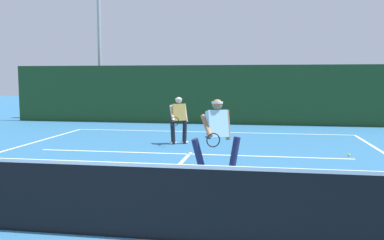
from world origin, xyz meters
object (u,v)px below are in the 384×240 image
at_px(player_near, 217,134).
at_px(tennis_ball_extra, 349,155).
at_px(player_far, 179,118).
at_px(tennis_ball, 232,158).
at_px(light_pole, 99,18).

relative_size(player_near, tennis_ball_extra, 25.45).
height_order(player_far, tennis_ball, player_far).
xyz_separation_m(tennis_ball, light_pole, (-7.63, 9.98, 5.21)).
xyz_separation_m(player_near, tennis_ball, (0.19, 1.96, -0.89)).
bearing_deg(player_near, player_far, -93.77).
xyz_separation_m(player_near, light_pole, (-7.44, 11.94, 4.32)).
relative_size(tennis_ball, tennis_ball_extra, 1.00).
bearing_deg(player_near, tennis_ball, -121.27).
relative_size(player_far, tennis_ball_extra, 23.05).
bearing_deg(player_far, player_near, 87.85).
xyz_separation_m(player_far, tennis_ball_extra, (5.00, -1.28, -0.80)).
bearing_deg(player_far, light_pole, -77.62).
bearing_deg(tennis_ball, player_far, 130.39).
bearing_deg(player_far, tennis_ball_extra, 141.54).
bearing_deg(tennis_ball_extra, light_pole, 139.90).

